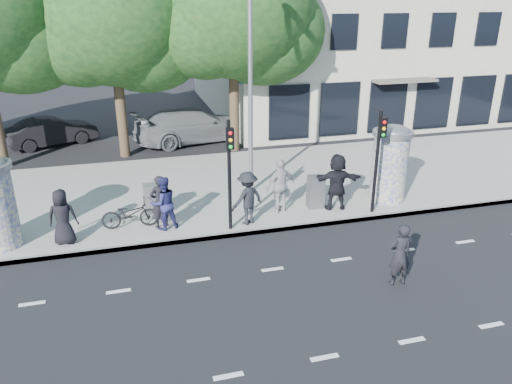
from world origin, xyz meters
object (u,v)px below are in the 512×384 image
object	(u,v)px
ped_a	(63,217)
ped_c	(164,203)
traffic_pole_far	(378,152)
ped_b	(160,202)
man_road	(400,255)
car_right	(193,125)
ad_column_right	(390,161)
car_mid	(52,131)
street_lamp	(251,61)
traffic_pole_near	(230,165)
cabinet_right	(316,192)
cabinet_left	(153,201)
ped_d	(247,198)
bicycle	(130,214)
ped_f	(337,182)
ped_e	(281,186)

from	to	relation	value
ped_a	ped_c	xyz separation A→B (m)	(2.87, 0.22, 0.01)
traffic_pole_far	ped_b	xyz separation A→B (m)	(-6.83, 0.74, -1.24)
ped_a	man_road	xyz separation A→B (m)	(8.24, -4.26, -0.14)
ped_a	car_right	bearing A→B (deg)	-110.33
ad_column_right	car_right	xyz separation A→B (m)	(-5.36, 9.52, -0.70)
car_mid	car_right	distance (m)	6.76
man_road	car_right	bearing A→B (deg)	-78.69
street_lamp	ped_a	distance (m)	7.69
ped_b	ped_c	bearing A→B (deg)	106.07
ad_column_right	man_road	distance (m)	5.40
traffic_pole_near	cabinet_right	size ratio (longest dim) A/B	3.02
car_right	car_mid	bearing A→B (deg)	65.53
traffic_pole_near	cabinet_left	world-z (taller)	traffic_pole_near
ped_d	bicycle	world-z (taller)	ped_d
street_lamp	ped_c	xyz separation A→B (m)	(-3.33, -2.25, -3.81)
ped_c	bicycle	size ratio (longest dim) A/B	0.98
ped_f	bicycle	xyz separation A→B (m)	(-6.67, 0.34, -0.51)
ped_a	ped_d	bearing A→B (deg)	-173.71
street_lamp	bicycle	world-z (taller)	street_lamp
ad_column_right	traffic_pole_near	world-z (taller)	traffic_pole_near
bicycle	ped_c	bearing A→B (deg)	-107.02
traffic_pole_near	man_road	bearing A→B (deg)	-48.54
ped_b	cabinet_right	distance (m)	5.15
traffic_pole_near	street_lamp	world-z (taller)	street_lamp
ped_d	cabinet_left	size ratio (longest dim) A/B	1.53
street_lamp	car_right	world-z (taller)	street_lamp
traffic_pole_near	bicycle	bearing A→B (deg)	162.16
traffic_pole_far	cabinet_left	size ratio (longest dim) A/B	3.06
ped_d	ped_f	world-z (taller)	ped_f
traffic_pole_near	bicycle	world-z (taller)	traffic_pole_near
traffic_pole_far	cabinet_left	bearing A→B (deg)	167.39
bicycle	car_mid	distance (m)	11.17
ped_c	car_right	bearing A→B (deg)	-117.98
ad_column_right	bicycle	distance (m)	8.80
traffic_pole_far	man_road	distance (m)	4.36
ped_b	ped_d	world-z (taller)	ped_d
street_lamp	ad_column_right	bearing A→B (deg)	-23.73
ped_a	ped_e	distance (m)	6.68
ped_d	cabinet_left	xyz separation A→B (m)	(-2.81, 1.29, -0.30)
cabinet_right	man_road	bearing A→B (deg)	-83.46
cabinet_left	traffic_pole_far	bearing A→B (deg)	-14.76
traffic_pole_far	ped_e	size ratio (longest dim) A/B	1.86
car_mid	ped_f	bearing A→B (deg)	-160.46
car_mid	ped_d	bearing A→B (deg)	-171.53
bicycle	car_mid	world-z (taller)	car_mid
cabinet_left	ad_column_right	bearing A→B (deg)	-6.87
ped_e	man_road	world-z (taller)	ped_e
ped_e	ped_f	distance (m)	1.87
ad_column_right	ped_d	distance (m)	5.27
ped_a	ped_f	size ratio (longest dim) A/B	0.87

